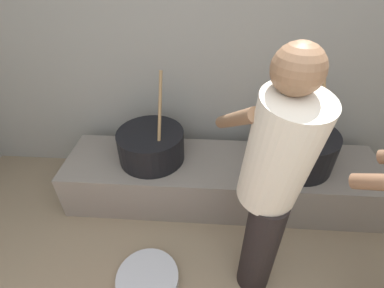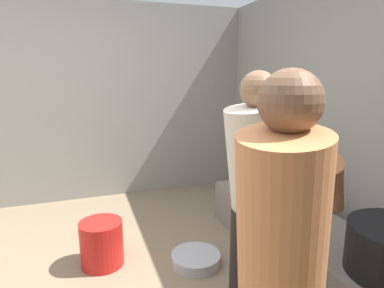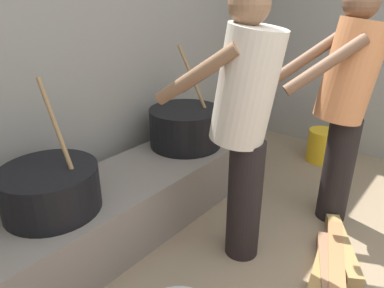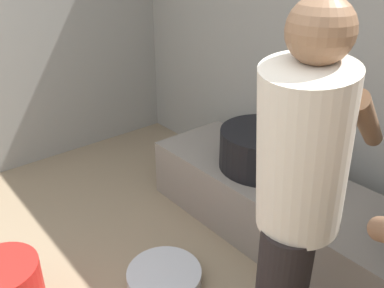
{
  "view_description": "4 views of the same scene",
  "coord_description": "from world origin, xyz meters",
  "px_view_note": "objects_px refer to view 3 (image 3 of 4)",
  "views": [
    {
      "loc": [
        -0.1,
        0.12,
        1.82
      ],
      "look_at": [
        -0.18,
        1.42,
        0.85
      ],
      "focal_mm": 25.81,
      "sensor_mm": 36.0,
      "label": 1
    },
    {
      "loc": [
        1.79,
        0.2,
        1.53
      ],
      "look_at": [
        -0.32,
        0.93,
        1.03
      ],
      "focal_mm": 30.48,
      "sensor_mm": 36.0,
      "label": 2
    },
    {
      "loc": [
        -1.33,
        0.2,
        1.49
      ],
      "look_at": [
        -0.1,
        1.2,
        0.81
      ],
      "focal_mm": 33.22,
      "sensor_mm": 36.0,
      "label": 3
    },
    {
      "loc": [
        0.91,
        0.08,
        1.67
      ],
      "look_at": [
        -0.33,
        1.11,
        0.86
      ],
      "focal_mm": 38.37,
      "sensor_mm": 36.0,
      "label": 4
    }
  ],
  "objects_px": {
    "cook_in_orange_shirt": "(346,98)",
    "bucket_yellow_plastic": "(322,146)",
    "cooking_pot_secondary": "(51,189)",
    "cooking_pot_main": "(185,127)",
    "cook_in_cream_shirt": "(244,117)"
  },
  "relations": [
    {
      "from": "cooking_pot_secondary",
      "to": "bucket_yellow_plastic",
      "type": "distance_m",
      "value": 2.47
    },
    {
      "from": "cook_in_cream_shirt",
      "to": "cooking_pot_main",
      "type": "bearing_deg",
      "value": 62.78
    },
    {
      "from": "cooking_pot_main",
      "to": "cooking_pot_secondary",
      "type": "height_order",
      "value": "cooking_pot_main"
    },
    {
      "from": "cooking_pot_main",
      "to": "cooking_pot_secondary",
      "type": "bearing_deg",
      "value": -179.4
    },
    {
      "from": "cook_in_orange_shirt",
      "to": "bucket_yellow_plastic",
      "type": "height_order",
      "value": "cook_in_orange_shirt"
    },
    {
      "from": "cooking_pot_main",
      "to": "cook_in_cream_shirt",
      "type": "xyz_separation_m",
      "value": [
        -0.37,
        -0.72,
        0.34
      ]
    },
    {
      "from": "cooking_pot_main",
      "to": "cooking_pot_secondary",
      "type": "xyz_separation_m",
      "value": [
        -1.13,
        -0.01,
        -0.02
      ]
    },
    {
      "from": "cooking_pot_secondary",
      "to": "cook_in_cream_shirt",
      "type": "xyz_separation_m",
      "value": [
        0.76,
        -0.71,
        0.36
      ]
    },
    {
      "from": "cooking_pot_secondary",
      "to": "cooking_pot_main",
      "type": "bearing_deg",
      "value": 0.6
    },
    {
      "from": "cooking_pot_main",
      "to": "cook_in_orange_shirt",
      "type": "height_order",
      "value": "cook_in_orange_shirt"
    },
    {
      "from": "cook_in_orange_shirt",
      "to": "cook_in_cream_shirt",
      "type": "height_order",
      "value": "cook_in_orange_shirt"
    },
    {
      "from": "cooking_pot_secondary",
      "to": "bucket_yellow_plastic",
      "type": "height_order",
      "value": "cooking_pot_secondary"
    },
    {
      "from": "cook_in_orange_shirt",
      "to": "cook_in_cream_shirt",
      "type": "distance_m",
      "value": 0.78
    },
    {
      "from": "cooking_pot_main",
      "to": "bucket_yellow_plastic",
      "type": "bearing_deg",
      "value": -28.03
    },
    {
      "from": "bucket_yellow_plastic",
      "to": "cook_in_cream_shirt",
      "type": "bearing_deg",
      "value": -177.48
    }
  ]
}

